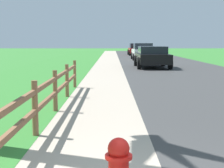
# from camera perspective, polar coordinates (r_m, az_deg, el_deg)

# --- Properties ---
(ground_plane) EXTENTS (120.00, 120.00, 0.00)m
(ground_plane) POSITION_cam_1_polar(r_m,az_deg,el_deg) (27.63, 1.52, 3.66)
(ground_plane) COLOR #357E31
(road_asphalt) EXTENTS (7.00, 66.00, 0.01)m
(road_asphalt) POSITION_cam_1_polar(r_m,az_deg,el_deg) (29.91, 8.16, 3.87)
(road_asphalt) COLOR #3C3C3C
(road_asphalt) RESTS_ON ground
(curb_concrete) EXTENTS (6.00, 66.00, 0.01)m
(curb_concrete) POSITION_cam_1_polar(r_m,az_deg,el_deg) (29.71, -4.38, 3.90)
(curb_concrete) COLOR #B7A693
(curb_concrete) RESTS_ON ground
(grass_verge) EXTENTS (5.00, 66.00, 0.00)m
(grass_verge) POSITION_cam_1_polar(r_m,az_deg,el_deg) (29.86, -7.26, 3.88)
(grass_verge) COLOR #357E31
(grass_verge) RESTS_ON ground
(rail_fence) EXTENTS (0.11, 10.96, 1.01)m
(rail_fence) POSITION_cam_1_polar(r_m,az_deg,el_deg) (7.27, -10.96, -1.76)
(rail_fence) COLOR brown
(rail_fence) RESTS_ON ground
(parked_suv_black) EXTENTS (2.18, 4.69, 1.41)m
(parked_suv_black) POSITION_cam_1_polar(r_m,az_deg,el_deg) (22.41, 6.95, 4.66)
(parked_suv_black) COLOR black
(parked_suv_black) RESTS_ON ground
(parked_car_white) EXTENTS (2.09, 4.52, 1.57)m
(parked_car_white) POSITION_cam_1_polar(r_m,az_deg,el_deg) (32.21, 5.37, 5.52)
(parked_car_white) COLOR white
(parked_car_white) RESTS_ON ground
(parked_car_red) EXTENTS (2.01, 4.38, 1.50)m
(parked_car_red) POSITION_cam_1_polar(r_m,az_deg,el_deg) (43.04, 4.21, 5.91)
(parked_car_red) COLOR maroon
(parked_car_red) RESTS_ON ground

